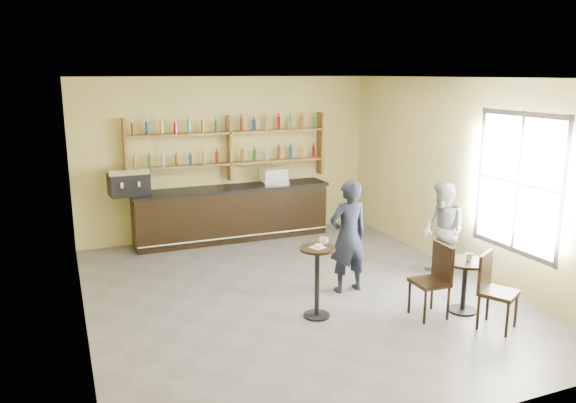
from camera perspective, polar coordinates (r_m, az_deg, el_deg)
name	(u,v)px	position (r m, az deg, el deg)	size (l,w,h in m)	color
floor	(296,294)	(8.61, 0.81, -9.36)	(7.00, 7.00, 0.00)	slate
ceiling	(297,78)	(7.97, 0.88, 12.45)	(7.00, 7.00, 0.00)	white
wall_back	(228,158)	(11.39, -6.14, 4.45)	(7.00, 7.00, 0.00)	#CABE72
wall_front	(451,265)	(5.22, 16.26, -6.23)	(7.00, 7.00, 0.00)	#CABE72
wall_left	(76,209)	(7.51, -20.70, -0.74)	(7.00, 7.00, 0.00)	#CABE72
wall_right	(463,176)	(9.70, 17.37, 2.45)	(7.00, 7.00, 0.00)	#CABE72
window_pane	(518,183)	(8.81, 22.33, 1.71)	(2.00, 2.00, 0.00)	white
window_frame	(518,183)	(8.80, 22.30, 1.71)	(0.04, 1.70, 2.10)	black
shelf_unit	(229,148)	(11.24, -5.97, 5.42)	(4.00, 0.26, 1.40)	brown
liquor_bottles	(229,140)	(11.22, -5.99, 6.28)	(3.68, 0.10, 1.00)	#8C5919
bar_counter	(232,213)	(11.26, -5.71, -1.19)	(3.94, 0.77, 1.07)	black
espresso_machine	(129,182)	(10.71, -15.88, 1.95)	(0.70, 0.45, 0.50)	black
pastry_case	(274,176)	(11.39, -1.46, 2.58)	(0.51, 0.41, 0.31)	silver
pedestal_table	(317,282)	(7.69, 2.97, -8.20)	(0.48, 0.48, 0.99)	black
napkin	(317,247)	(7.53, 3.01, -4.67)	(0.17, 0.17, 0.00)	white
donut	(318,246)	(7.52, 3.12, -4.51)	(0.12, 0.12, 0.04)	#BC9444
cup_pedestal	(324,241)	(7.66, 3.65, -4.00)	(0.13, 0.13, 0.10)	white
man_main	(348,236)	(8.50, 6.12, -3.54)	(0.63, 0.41, 1.73)	black
cafe_table	(464,286)	(8.26, 17.46, -8.21)	(0.59, 0.59, 0.75)	black
cup_cafe	(469,257)	(8.15, 17.93, -5.35)	(0.11, 0.11, 0.10)	white
chair_west	(430,282)	(7.92, 14.19, -7.89)	(0.44, 0.44, 1.01)	black
chair_south	(499,292)	(7.83, 20.62, -8.62)	(0.43, 0.43, 1.00)	black
patron_second	(443,231)	(9.38, 15.47, -2.88)	(0.77, 0.60, 1.58)	gray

